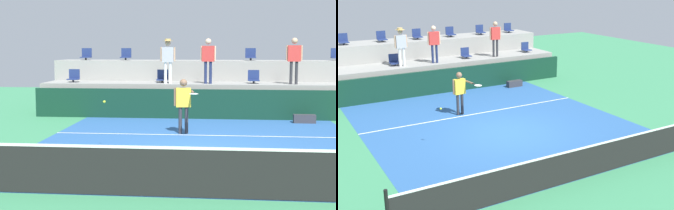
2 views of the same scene
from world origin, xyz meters
TOP-DOWN VIEW (x-y plane):
  - ground_plane at (0.00, 0.00)m, footprint 40.00×40.00m
  - court_inner_paint at (0.00, 1.00)m, footprint 9.00×10.00m
  - court_service_line at (0.00, 2.40)m, footprint 9.00×0.06m
  - tennis_net at (0.00, -4.00)m, footprint 10.48×0.08m
  - sponsor_backboard at (0.00, 6.00)m, footprint 13.00×0.16m
  - seating_tier_lower at (0.00, 7.30)m, footprint 13.00×1.80m
  - seating_tier_upper at (0.00, 9.10)m, footprint 13.00×1.80m
  - stadium_chair_lower_far_left at (-5.38, 7.23)m, footprint 0.44×0.40m
  - stadium_chair_lower_left at (-1.76, 7.23)m, footprint 0.44×0.40m
  - stadium_chair_lower_right at (1.82, 7.23)m, footprint 0.44×0.40m
  - stadium_chair_upper_far_left at (-5.33, 9.03)m, footprint 0.44×0.40m
  - stadium_chair_upper_left at (-3.56, 9.03)m, footprint 0.44×0.40m
  - stadium_chair_upper_mid_left at (-1.80, 9.03)m, footprint 0.44×0.40m
  - stadium_chair_upper_center at (-0.01, 9.03)m, footprint 0.44×0.40m
  - stadium_chair_upper_mid_right at (1.79, 9.03)m, footprint 0.44×0.40m
  - stadium_chair_upper_right at (3.55, 9.03)m, footprint 0.44×0.40m
  - tennis_player at (-0.58, 2.62)m, footprint 0.80×1.17m
  - spectator_with_hat at (-1.51, 6.85)m, footprint 0.59×0.41m
  - spectator_in_white at (0.05, 6.85)m, footprint 0.61×0.27m
  - spectator_leaning_on_rail at (3.29, 6.85)m, footprint 0.61×0.26m
  - tennis_ball at (-2.42, -0.04)m, footprint 0.07×0.07m
  - equipment_bag at (3.48, 5.29)m, footprint 0.76×0.28m

SIDE VIEW (x-z plane):
  - ground_plane at x=0.00m, z-range 0.00..0.00m
  - court_inner_paint at x=0.00m, z-range 0.00..0.01m
  - court_service_line at x=0.00m, z-range 0.01..0.01m
  - equipment_bag at x=3.48m, z-range 0.00..0.30m
  - tennis_net at x=0.00m, z-range -0.04..1.03m
  - sponsor_backboard at x=0.00m, z-range 0.00..1.10m
  - seating_tier_lower at x=0.00m, z-range 0.00..1.25m
  - tennis_player at x=-0.58m, z-range 0.19..1.87m
  - seating_tier_upper at x=0.00m, z-range 0.00..2.10m
  - tennis_ball at x=-2.42m, z-range 1.22..1.29m
  - stadium_chair_lower_far_left at x=-5.38m, z-range 1.20..1.72m
  - stadium_chair_lower_left at x=-1.76m, z-range 1.20..1.72m
  - stadium_chair_lower_right at x=1.82m, z-range 1.20..1.72m
  - spectator_in_white at x=0.05m, z-range 1.43..3.17m
  - spectator_with_hat at x=-1.51m, z-range 1.45..3.18m
  - stadium_chair_upper_far_left at x=-5.33m, z-range 2.05..2.57m
  - stadium_chair_upper_left at x=-3.56m, z-range 2.05..2.57m
  - stadium_chair_upper_mid_left at x=-1.80m, z-range 2.05..2.57m
  - stadium_chair_upper_center at x=-0.01m, z-range 2.05..2.57m
  - stadium_chair_upper_mid_right at x=1.79m, z-range 2.05..2.57m
  - stadium_chair_upper_right at x=3.55m, z-range 2.05..2.57m
  - spectator_leaning_on_rail at x=3.29m, z-range 1.44..3.20m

